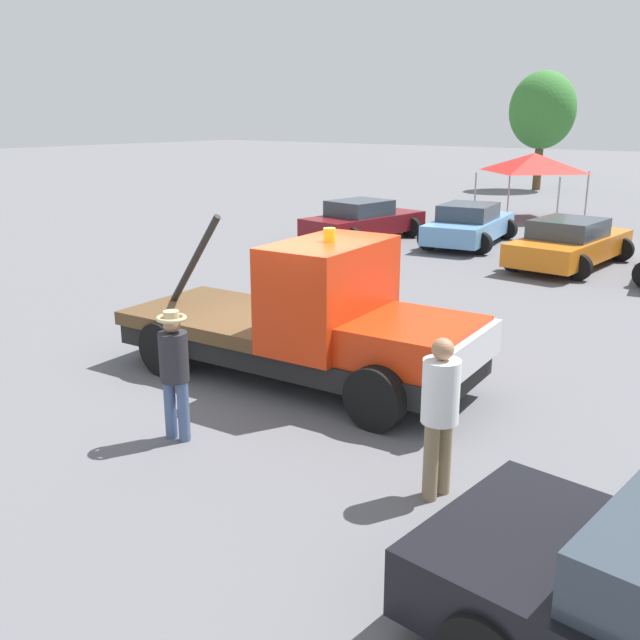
# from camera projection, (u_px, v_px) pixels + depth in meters

# --- Properties ---
(ground_plane) EXTENTS (160.00, 160.00, 0.00)m
(ground_plane) POSITION_uv_depth(u_px,v_px,m) (295.00, 377.00, 11.45)
(ground_plane) COLOR slate
(tow_truck) EXTENTS (6.04, 2.65, 2.51)m
(tow_truck) POSITION_uv_depth(u_px,v_px,m) (314.00, 324.00, 10.99)
(tow_truck) COLOR black
(tow_truck) RESTS_ON ground
(person_near_truck) EXTENTS (0.41, 0.41, 1.83)m
(person_near_truck) POSITION_uv_depth(u_px,v_px,m) (440.00, 407.00, 7.61)
(person_near_truck) COLOR #847051
(person_near_truck) RESTS_ON ground
(person_at_hood) EXTENTS (0.38, 0.38, 1.73)m
(person_at_hood) POSITION_uv_depth(u_px,v_px,m) (174.00, 365.00, 9.00)
(person_at_hood) COLOR #475B84
(person_at_hood) RESTS_ON ground
(parked_car_maroon) EXTENTS (2.76, 4.65, 1.34)m
(parked_car_maroon) POSITION_uv_depth(u_px,v_px,m) (363.00, 221.00, 23.85)
(parked_car_maroon) COLOR maroon
(parked_car_maroon) RESTS_ON ground
(parked_car_skyblue) EXTENTS (2.83, 4.84, 1.34)m
(parked_car_skyblue) POSITION_uv_depth(u_px,v_px,m) (469.00, 225.00, 22.95)
(parked_car_skyblue) COLOR #669ED1
(parked_car_skyblue) RESTS_ON ground
(parked_car_orange) EXTENTS (2.60, 4.82, 1.34)m
(parked_car_orange) POSITION_uv_depth(u_px,v_px,m) (570.00, 243.00, 19.64)
(parked_car_orange) COLOR orange
(parked_car_orange) RESTS_ON ground
(canopy_tent_red) EXTENTS (3.40, 3.40, 2.61)m
(canopy_tent_red) POSITION_uv_depth(u_px,v_px,m) (534.00, 163.00, 28.18)
(canopy_tent_red) COLOR #9E9EA3
(canopy_tent_red) RESTS_ON ground
(tree_center) EXTENTS (3.57, 3.57, 6.38)m
(tree_center) POSITION_uv_depth(u_px,v_px,m) (543.00, 111.00, 38.81)
(tree_center) COLOR brown
(tree_center) RESTS_ON ground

